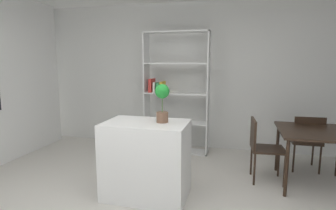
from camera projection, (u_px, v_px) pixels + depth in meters
name	position (u px, v px, depth m)	size (l,w,h in m)	color
back_partition	(190.00, 76.00, 5.24)	(6.85, 0.06, 2.75)	silver
kitchen_island	(146.00, 159.00, 3.34)	(1.00, 0.66, 0.94)	white
potted_plant_on_island	(162.00, 100.00, 3.23)	(0.17, 0.17, 0.46)	brown
open_bookshelf	(174.00, 92.00, 4.95)	(1.17, 0.33, 2.18)	white
dining_table	(317.00, 137.00, 3.58)	(0.95, 0.96, 0.76)	black
dining_chair_far	(307.00, 138.00, 4.10)	(0.44, 0.44, 0.86)	black
dining_chair_island_side	(261.00, 144.00, 3.77)	(0.47, 0.45, 0.88)	black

